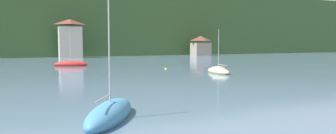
# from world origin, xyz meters

# --- Properties ---
(wooded_hillside) EXTENTS (352.00, 56.87, 56.08)m
(wooded_hillside) POSITION_xyz_m (21.41, 154.20, 9.03)
(wooded_hillside) COLOR #38562D
(wooded_hillside) RESTS_ON ground_plane
(shore_building_westcentral) EXTENTS (6.23, 4.42, 10.55)m
(shore_building_westcentral) POSITION_xyz_m (0.00, 115.23, 5.12)
(shore_building_westcentral) COLOR beige
(shore_building_westcentral) RESTS_ON ground_plane
(shore_building_central) EXTENTS (5.70, 4.75, 6.33)m
(shore_building_central) POSITION_xyz_m (40.70, 115.39, 3.09)
(shore_building_central) COLOR gray
(shore_building_central) RESTS_ON ground_plane
(sailboat_far_0) EXTENTS (2.26, 5.55, 6.35)m
(sailboat_far_0) POSITION_xyz_m (13.66, 62.82, 0.27)
(sailboat_far_0) COLOR #CCBC8E
(sailboat_far_0) RESTS_ON ground_plane
(sailboat_mid_4) EXTENTS (4.83, 6.54, 7.03)m
(sailboat_mid_4) POSITION_xyz_m (-6.37, 42.58, 0.32)
(sailboat_mid_4) COLOR teal
(sailboat_mid_4) RESTS_ON ground_plane
(sailboat_far_5) EXTENTS (6.13, 3.45, 6.57)m
(sailboat_far_5) POSITION_xyz_m (-3.61, 84.45, 0.30)
(sailboat_far_5) COLOR red
(sailboat_far_5) RESTS_ON ground_plane
(mooring_buoy_near) EXTENTS (0.38, 0.38, 0.38)m
(mooring_buoy_near) POSITION_xyz_m (9.68, 72.08, 0.00)
(mooring_buoy_near) COLOR yellow
(mooring_buoy_near) RESTS_ON ground_plane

